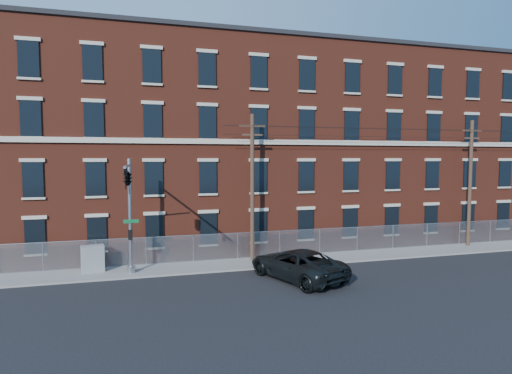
{
  "coord_description": "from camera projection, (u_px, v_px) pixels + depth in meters",
  "views": [
    {
      "loc": [
        -5.23,
        -21.65,
        7.15
      ],
      "look_at": [
        1.82,
        4.0,
        5.29
      ],
      "focal_mm": 29.06,
      "sensor_mm": 36.0,
      "label": 1
    }
  ],
  "objects": [
    {
      "name": "utility_cabinet",
      "position": [
        93.0,
        259.0,
        25.53
      ],
      "size": [
        1.43,
        0.91,
        1.66
      ],
      "primitive_type": "cube",
      "rotation": [
        0.0,
        0.0,
        0.2
      ],
      "color": "gray",
      "rests_on": "sidewalk"
    },
    {
      "name": "traffic_signal_mast",
      "position": [
        128.0,
        190.0,
        22.84
      ],
      "size": [
        0.9,
        6.75,
        7.0
      ],
      "color": "#9EA0A5",
      "rests_on": "ground"
    },
    {
      "name": "utility_pole_mid",
      "position": [
        470.0,
        181.0,
        33.01
      ],
      "size": [
        1.8,
        0.28,
        10.0
      ],
      "color": "#4C3326",
      "rests_on": "ground"
    },
    {
      "name": "ground",
      "position": [
        243.0,
        288.0,
        22.71
      ],
      "size": [
        140.0,
        140.0,
        0.0
      ],
      "primitive_type": "plane",
      "color": "black",
      "rests_on": "ground"
    },
    {
      "name": "sidewalk",
      "position": [
        385.0,
        254.0,
        30.69
      ],
      "size": [
        65.0,
        3.0,
        0.12
      ],
      "primitive_type": "cube",
      "color": "gray",
      "rests_on": "ground"
    },
    {
      "name": "pickup_truck",
      "position": [
        297.0,
        264.0,
        24.46
      ],
      "size": [
        5.08,
        7.05,
        1.78
      ],
      "primitive_type": "imported",
      "rotation": [
        0.0,
        0.0,
        3.51
      ],
      "color": "black",
      "rests_on": "ground"
    },
    {
      "name": "mill_building",
      "position": [
        333.0,
        147.0,
        38.71
      ],
      "size": [
        55.3,
        14.32,
        16.3
      ],
      "color": "maroon",
      "rests_on": "ground"
    },
    {
      "name": "chain_link_fence",
      "position": [
        375.0,
        237.0,
        31.87
      ],
      "size": [
        59.06,
        0.06,
        1.85
      ],
      "color": "#A5A8AD",
      "rests_on": "ground"
    },
    {
      "name": "overhead_wires",
      "position": [
        472.0,
        133.0,
        32.75
      ],
      "size": [
        40.0,
        0.62,
        0.62
      ],
      "color": "black",
      "rests_on": "ground"
    },
    {
      "name": "utility_pole_near",
      "position": [
        252.0,
        185.0,
        28.25
      ],
      "size": [
        1.8,
        0.28,
        10.0
      ],
      "color": "#4C3326",
      "rests_on": "ground"
    }
  ]
}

